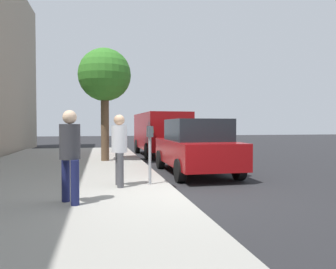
% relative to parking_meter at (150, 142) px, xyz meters
% --- Properties ---
extents(ground_plane, '(80.00, 80.00, 0.00)m').
position_rel_parking_meter_xyz_m(ground_plane, '(-0.99, -0.49, -1.17)').
color(ground_plane, '#232326').
rests_on(ground_plane, ground).
extents(sidewalk_slab, '(28.00, 6.00, 0.15)m').
position_rel_parking_meter_xyz_m(sidewalk_slab, '(-0.99, 2.51, -1.09)').
color(sidewalk_slab, gray).
rests_on(sidewalk_slab, ground_plane).
extents(parking_meter, '(0.36, 0.12, 1.41)m').
position_rel_parking_meter_xyz_m(parking_meter, '(0.00, 0.00, 0.00)').
color(parking_meter, gray).
rests_on(parking_meter, sidewalk_slab).
extents(pedestrian_at_meter, '(0.51, 0.37, 1.68)m').
position_rel_parking_meter_xyz_m(pedestrian_at_meter, '(-0.09, 0.74, -0.04)').
color(pedestrian_at_meter, '#47474C').
rests_on(pedestrian_at_meter, sidewalk_slab).
extents(pedestrian_bystander, '(0.47, 0.37, 1.71)m').
position_rel_parking_meter_xyz_m(pedestrian_bystander, '(-1.56, 1.71, -0.02)').
color(pedestrian_bystander, '#191E4C').
rests_on(pedestrian_bystander, sidewalk_slab).
extents(parked_sedan_near, '(4.41, 1.98, 1.77)m').
position_rel_parking_meter_xyz_m(parked_sedan_near, '(2.26, -1.84, -0.27)').
color(parked_sedan_near, maroon).
rests_on(parked_sedan_near, ground_plane).
extents(parked_van_far, '(5.26, 2.24, 2.18)m').
position_rel_parking_meter_xyz_m(parked_van_far, '(8.55, -1.84, 0.09)').
color(parked_van_far, maroon).
rests_on(parked_van_far, ground_plane).
extents(street_tree, '(2.10, 2.10, 4.50)m').
position_rel_parking_meter_xyz_m(street_tree, '(5.47, 0.99, 2.37)').
color(street_tree, brown).
rests_on(street_tree, sidewalk_slab).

